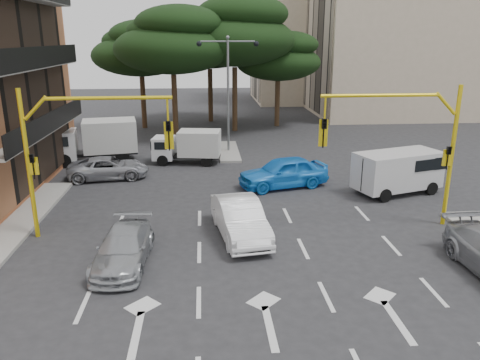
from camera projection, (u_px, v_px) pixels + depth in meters
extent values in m
plane|color=#28282B|center=(252.00, 250.00, 17.89)|extent=(120.00, 120.00, 0.00)
cube|color=gray|center=(229.00, 151.00, 33.12)|extent=(1.40, 6.00, 0.15)
cube|color=black|center=(25.00, 76.00, 22.97)|extent=(0.12, 14.72, 11.20)
cube|color=#BEAD8F|center=(416.00, 25.00, 47.26)|extent=(20.00, 12.00, 18.00)
cube|color=black|center=(318.00, 30.00, 46.65)|extent=(0.12, 11.04, 16.20)
cube|color=#BEAD8F|center=(319.00, 36.00, 58.47)|extent=(16.00, 12.00, 16.00)
cube|color=black|center=(255.00, 40.00, 58.01)|extent=(0.12, 11.04, 14.20)
cylinder|color=#382616|center=(175.00, 106.00, 37.84)|extent=(0.44, 0.44, 4.95)
ellipsoid|color=black|center=(173.00, 49.00, 36.53)|extent=(9.15, 9.15, 3.87)
ellipsoid|color=black|center=(179.00, 24.00, 35.65)|extent=(6.86, 6.86, 2.86)
ellipsoid|color=black|center=(166.00, 31.00, 36.39)|extent=(6.07, 6.07, 2.64)
cylinder|color=#382616|center=(235.00, 99.00, 40.05)|extent=(0.44, 0.44, 5.40)
ellipsoid|color=black|center=(235.00, 40.00, 38.63)|extent=(9.98, 9.98, 4.22)
ellipsoid|color=black|center=(242.00, 14.00, 37.70)|extent=(7.49, 7.49, 3.12)
ellipsoid|color=black|center=(228.00, 22.00, 38.46)|extent=(6.62, 6.62, 2.88)
cylinder|color=#382616|center=(144.00, 103.00, 41.49)|extent=(0.44, 0.44, 4.50)
ellipsoid|color=black|center=(141.00, 56.00, 40.30)|extent=(8.32, 8.32, 3.52)
ellipsoid|color=black|center=(146.00, 35.00, 39.47)|extent=(6.24, 6.24, 2.60)
ellipsoid|color=black|center=(134.00, 41.00, 40.20)|extent=(5.52, 5.52, 2.40)
cylinder|color=#382616|center=(277.00, 104.00, 42.46)|extent=(0.44, 0.44, 4.05)
ellipsoid|color=black|center=(278.00, 62.00, 41.39)|extent=(7.49, 7.49, 3.17)
ellipsoid|color=black|center=(286.00, 45.00, 40.61)|extent=(5.62, 5.62, 2.34)
ellipsoid|color=black|center=(272.00, 50.00, 41.32)|extent=(4.97, 4.97, 2.16)
cylinder|color=#382616|center=(210.00, 95.00, 44.73)|extent=(0.44, 0.44, 4.95)
ellipsoid|color=black|center=(210.00, 47.00, 43.43)|extent=(9.15, 9.15, 3.87)
ellipsoid|color=black|center=(216.00, 26.00, 42.55)|extent=(6.86, 6.86, 2.86)
ellipsoid|color=black|center=(204.00, 32.00, 43.29)|extent=(6.07, 6.07, 2.64)
cylinder|color=yellow|center=(451.00, 157.00, 19.56)|extent=(0.18, 0.18, 6.00)
cylinder|color=yellow|center=(446.00, 104.00, 18.87)|extent=(0.95, 0.14, 0.95)
cylinder|color=yellow|center=(380.00, 95.00, 18.56)|extent=(4.80, 0.14, 0.14)
cylinder|color=yellow|center=(325.00, 107.00, 18.52)|extent=(0.08, 0.08, 0.90)
imported|color=black|center=(324.00, 133.00, 18.83)|extent=(0.20, 0.24, 1.20)
cube|color=yellow|center=(323.00, 133.00, 18.91)|extent=(0.36, 0.06, 1.10)
imported|color=black|center=(448.00, 158.00, 19.41)|extent=(0.16, 0.20, 1.00)
cube|color=yellow|center=(447.00, 158.00, 19.50)|extent=(0.35, 0.08, 0.70)
cylinder|color=yellow|center=(28.00, 166.00, 18.27)|extent=(0.18, 0.18, 6.00)
cylinder|color=yellow|center=(35.00, 108.00, 17.65)|extent=(0.95, 0.14, 0.95)
cylinder|color=yellow|center=(109.00, 98.00, 17.76)|extent=(4.80, 0.14, 0.14)
cylinder|color=yellow|center=(168.00, 109.00, 18.06)|extent=(0.08, 0.08, 0.90)
imported|color=black|center=(169.00, 136.00, 18.36)|extent=(0.20, 0.24, 1.20)
cube|color=yellow|center=(169.00, 135.00, 18.44)|extent=(0.36, 0.06, 1.10)
imported|color=black|center=(33.00, 167.00, 18.15)|extent=(0.16, 0.20, 1.00)
cube|color=yellow|center=(34.00, 166.00, 18.24)|extent=(0.35, 0.08, 0.70)
cylinder|color=slate|center=(228.00, 97.00, 32.00)|extent=(0.16, 0.16, 7.50)
cylinder|color=slate|center=(214.00, 41.00, 30.86)|extent=(1.80, 0.10, 0.10)
sphere|color=black|center=(199.00, 44.00, 30.83)|extent=(0.36, 0.36, 0.36)
cylinder|color=slate|center=(241.00, 41.00, 31.00)|extent=(1.80, 0.10, 0.10)
sphere|color=black|center=(256.00, 44.00, 31.12)|extent=(0.36, 0.36, 0.36)
sphere|color=slate|center=(228.00, 37.00, 30.86)|extent=(0.24, 0.24, 0.24)
imported|color=white|center=(240.00, 219.00, 18.93)|extent=(2.33, 4.89, 1.55)
imported|color=#1B80E0|center=(283.00, 172.00, 25.26)|extent=(5.20, 3.17, 1.66)
imported|color=#A2A5AA|center=(123.00, 248.00, 16.63)|extent=(1.96, 4.39, 1.25)
imported|color=#A1A2A8|center=(108.00, 168.00, 26.83)|extent=(4.75, 2.66, 1.25)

